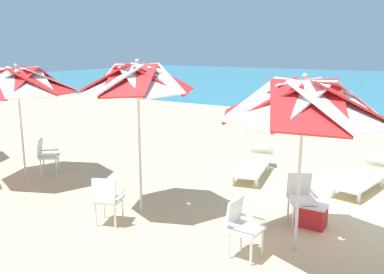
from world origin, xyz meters
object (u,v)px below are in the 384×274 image
(plastic_chair_2, at_px, (107,197))
(sun_lounger_2, at_px, (253,163))
(plastic_chair_1, at_px, (301,195))
(beachgoer_seated, at_px, (341,121))
(plastic_chair_0, at_px, (242,224))
(cooler_box, at_px, (311,215))
(beach_umbrella_0, at_px, (304,102))
(beach_umbrella_2, at_px, (17,82))
(plastic_chair_3, at_px, (46,154))
(sun_lounger_1, at_px, (363,177))
(beach_umbrella_1, at_px, (138,81))

(plastic_chair_2, height_order, sun_lounger_2, plastic_chair_2)
(plastic_chair_1, relative_size, beachgoer_seated, 0.94)
(plastic_chair_0, relative_size, cooler_box, 1.73)
(beach_umbrella_0, height_order, plastic_chair_1, beach_umbrella_0)
(beach_umbrella_2, xyz_separation_m, beachgoer_seated, (4.75, 10.26, -1.97))
(plastic_chair_3, xyz_separation_m, cooler_box, (6.26, 0.46, -0.30))
(plastic_chair_2, distance_m, beach_umbrella_2, 3.88)
(plastic_chair_3, distance_m, beachgoer_seated, 10.78)
(beach_umbrella_2, relative_size, plastic_chair_3, 3.07)
(plastic_chair_2, relative_size, sun_lounger_2, 0.39)
(beach_umbrella_0, bearing_deg, plastic_chair_2, -164.40)
(plastic_chair_1, xyz_separation_m, sun_lounger_1, (0.61, 2.42, -0.22))
(plastic_chair_2, bearing_deg, sun_lounger_2, 76.41)
(plastic_chair_3, bearing_deg, plastic_chair_2, -22.37)
(sun_lounger_1, bearing_deg, beach_umbrella_1, -132.91)
(plastic_chair_1, distance_m, plastic_chair_3, 6.06)
(beach_umbrella_0, bearing_deg, beachgoer_seated, 99.16)
(beach_umbrella_1, distance_m, sun_lounger_1, 5.26)
(plastic_chair_0, height_order, beachgoer_seated, beachgoer_seated)
(beach_umbrella_1, relative_size, sun_lounger_1, 1.27)
(plastic_chair_0, xyz_separation_m, plastic_chair_2, (-2.43, -0.25, 0.00))
(beach_umbrella_2, relative_size, sun_lounger_2, 1.19)
(beach_umbrella_1, distance_m, plastic_chair_2, 2.09)
(sun_lounger_2, bearing_deg, beach_umbrella_1, -104.83)
(cooler_box, bearing_deg, plastic_chair_0, -110.01)
(sun_lounger_1, distance_m, beachgoer_seated, 7.06)
(plastic_chair_2, bearing_deg, plastic_chair_1, 34.02)
(plastic_chair_2, distance_m, beachgoer_seated, 11.15)
(beach_umbrella_2, bearing_deg, plastic_chair_3, 80.09)
(beachgoer_seated, bearing_deg, plastic_chair_2, -97.17)
(plastic_chair_1, bearing_deg, beach_umbrella_2, -170.18)
(beach_umbrella_1, height_order, sun_lounger_1, beach_umbrella_1)
(beach_umbrella_1, bearing_deg, plastic_chair_3, 170.34)
(plastic_chair_2, bearing_deg, sun_lounger_1, 51.73)
(beach_umbrella_2, distance_m, cooler_box, 6.76)
(beach_umbrella_0, bearing_deg, plastic_chair_1, 104.73)
(plastic_chair_0, distance_m, plastic_chair_1, 1.66)
(beach_umbrella_0, distance_m, plastic_chair_1, 2.06)
(beach_umbrella_0, relative_size, plastic_chair_2, 3.08)
(beach_umbrella_0, xyz_separation_m, cooler_box, (-0.04, 0.96, -2.06))
(plastic_chair_3, bearing_deg, beach_umbrella_1, -9.66)
(sun_lounger_2, bearing_deg, sun_lounger_1, 7.64)
(beach_umbrella_2, relative_size, sun_lounger_1, 1.19)
(beach_umbrella_0, height_order, beach_umbrella_2, beach_umbrella_0)
(plastic_chair_1, xyz_separation_m, beach_umbrella_1, (-2.66, -1.10, 1.94))
(beach_umbrella_0, distance_m, plastic_chair_0, 1.96)
(beach_umbrella_0, height_order, sun_lounger_2, beach_umbrella_0)
(plastic_chair_0, height_order, plastic_chair_1, same)
(plastic_chair_2, xyz_separation_m, sun_lounger_2, (0.96, 3.96, -0.22))
(plastic_chair_3, bearing_deg, plastic_chair_1, 4.98)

